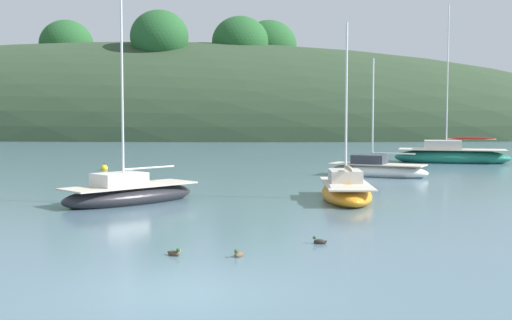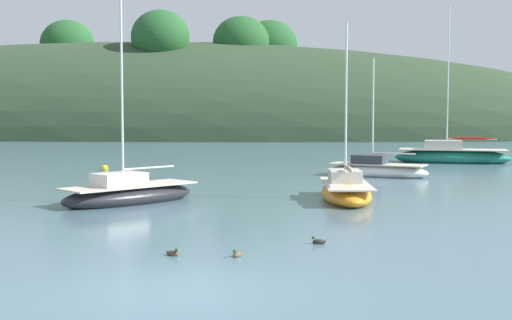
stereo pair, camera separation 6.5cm
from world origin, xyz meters
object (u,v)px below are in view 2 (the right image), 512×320
at_px(sailboat_orange_cutter, 452,156).
at_px(duck_lead, 173,253).
at_px(sailboat_blue_center, 346,191).
at_px(sailboat_white_near, 129,194).
at_px(duck_trailing, 237,254).
at_px(mooring_buoy_outer, 105,168).
at_px(sailboat_yellow_far, 377,170).
at_px(duck_straggler, 318,242).

height_order(sailboat_orange_cutter, duck_lead, sailboat_orange_cutter).
bearing_deg(sailboat_blue_center, sailboat_orange_cutter, 68.19).
relative_size(sailboat_white_near, duck_trailing, 20.54).
relative_size(mooring_buoy_outer, duck_trailing, 1.31).
height_order(sailboat_orange_cutter, mooring_buoy_outer, sailboat_orange_cutter).
distance_m(sailboat_blue_center, duck_lead, 12.11).
bearing_deg(duck_trailing, duck_lead, -179.83).
height_order(sailboat_yellow_far, duck_straggler, sailboat_yellow_far).
bearing_deg(sailboat_orange_cutter, duck_straggler, -107.70).
xyz_separation_m(sailboat_yellow_far, mooring_buoy_outer, (-16.27, 2.74, -0.23)).
xyz_separation_m(sailboat_blue_center, duck_trailing, (-3.22, -11.10, -0.31)).
bearing_deg(duck_straggler, duck_lead, -153.48).
bearing_deg(duck_lead, sailboat_yellow_far, 71.90).
distance_m(duck_straggler, duck_trailing, 2.68).
relative_size(sailboat_white_near, duck_lead, 21.22).
bearing_deg(duck_lead, sailboat_blue_center, 66.53).
bearing_deg(sailboat_blue_center, sailboat_yellow_far, 77.92).
bearing_deg(sailboat_white_near, duck_trailing, -61.05).
xyz_separation_m(sailboat_orange_cutter, duck_straggler, (-9.83, -30.81, -0.42)).
bearing_deg(duck_trailing, mooring_buoy_outer, 113.85).
bearing_deg(mooring_buoy_outer, sailboat_yellow_far, -9.56).
bearing_deg(sailboat_yellow_far, sailboat_white_near, -131.51).
xyz_separation_m(sailboat_yellow_far, sailboat_white_near, (-10.75, -12.14, 0.02)).
bearing_deg(sailboat_yellow_far, mooring_buoy_outer, 170.44).
bearing_deg(sailboat_blue_center, duck_trailing, -106.18).
relative_size(sailboat_orange_cutter, sailboat_yellow_far, 1.68).
distance_m(duck_straggler, duck_lead, 4.02).
distance_m(sailboat_orange_cutter, sailboat_white_near, 28.71).
bearing_deg(sailboat_yellow_far, duck_trailing, -104.20).
bearing_deg(sailboat_orange_cutter, sailboat_white_near, -126.52).
distance_m(sailboat_orange_cutter, duck_straggler, 32.34).
bearing_deg(duck_lead, sailboat_white_near, 111.05).
distance_m(sailboat_orange_cutter, mooring_buoy_outer, 24.05).
bearing_deg(sailboat_yellow_far, sailboat_orange_cutter, 59.88).
height_order(sailboat_blue_center, duck_straggler, sailboat_blue_center).
bearing_deg(sailboat_yellow_far, duck_straggler, -99.95).
distance_m(sailboat_yellow_far, duck_straggler, 20.18).
relative_size(duck_lead, duck_trailing, 0.97).
xyz_separation_m(sailboat_yellow_far, duck_trailing, (-5.48, -21.66, -0.30)).
bearing_deg(sailboat_orange_cutter, mooring_buoy_outer, -160.08).
relative_size(sailboat_yellow_far, duck_lead, 16.88).
distance_m(sailboat_white_near, mooring_buoy_outer, 15.87).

